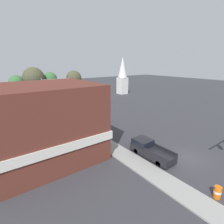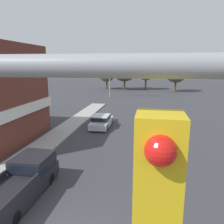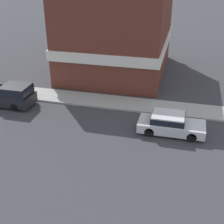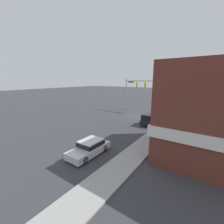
{
  "view_description": "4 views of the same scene",
  "coord_description": "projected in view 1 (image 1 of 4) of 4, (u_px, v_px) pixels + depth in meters",
  "views": [
    {
      "loc": [
        -17.96,
        -9.32,
        10.83
      ],
      "look_at": [
        -1.43,
        13.0,
        2.83
      ],
      "focal_mm": 28.0,
      "sensor_mm": 36.0,
      "label": 1
    },
    {
      "loc": [
        3.11,
        -6.41,
        6.8
      ],
      "look_at": [
        -0.02,
        11.18,
        2.9
      ],
      "focal_mm": 35.0,
      "sensor_mm": 36.0,
      "label": 2
    },
    {
      "loc": [
        16.76,
        16.86,
        11.23
      ],
      "look_at": [
        0.39,
        12.82,
        2.42
      ],
      "focal_mm": 50.0,
      "sensor_mm": 36.0,
      "label": 3
    },
    {
      "loc": [
        -11.49,
        25.99,
        7.14
      ],
      "look_at": [
        -1.13,
        11.14,
        3.16
      ],
      "focal_mm": 24.0,
      "sensor_mm": 36.0,
      "label": 4
    }
  ],
  "objects": [
    {
      "name": "pickup_truck_parked",
      "position": [
        149.0,
        149.0,
        20.71
      ],
      "size": [
        1.96,
        5.48,
        1.78
      ],
      "color": "black",
      "rests_on": "ground"
    },
    {
      "name": "sidewalk_curb",
      "position": [
        156.0,
        175.0,
        17.18
      ],
      "size": [
        2.4,
        60.0,
        0.14
      ],
      "color": "#9E9E99",
      "rests_on": "ground"
    },
    {
      "name": "backdrop_tree_left_far",
      "position": [
        17.0,
        83.0,
        55.56
      ],
      "size": [
        4.76,
        4.76,
        6.82
      ],
      "color": "#4C3823",
      "rests_on": "ground"
    },
    {
      "name": "backdrop_tree_center",
      "position": [
        50.0,
        79.0,
        61.84
      ],
      "size": [
        4.83,
        4.83,
        7.42
      ],
      "color": "#4C3823",
      "rests_on": "ground"
    },
    {
      "name": "church_steeple",
      "position": [
        122.0,
        75.0,
        59.9
      ],
      "size": [
        3.21,
        3.21,
        12.41
      ],
      "color": "white",
      "rests_on": "ground"
    },
    {
      "name": "ground_plane",
      "position": [
        188.0,
        158.0,
        20.46
      ],
      "size": [
        200.0,
        200.0,
        0.0
      ],
      "primitive_type": "plane",
      "color": "#38383D"
    },
    {
      "name": "backdrop_tree_left_mid",
      "position": [
        34.0,
        78.0,
        57.48
      ],
      "size": [
        6.93,
        6.93,
        9.21
      ],
      "color": "#4C3823",
      "rests_on": "ground"
    },
    {
      "name": "far_signal_assembly",
      "position": [
        52.0,
        84.0,
        47.38
      ],
      "size": [
        8.08,
        0.49,
        6.78
      ],
      "color": "gray",
      "rests_on": "ground"
    },
    {
      "name": "car_lead",
      "position": [
        98.0,
        120.0,
        31.62
      ],
      "size": [
        1.87,
        4.5,
        1.41
      ],
      "color": "black",
      "rests_on": "ground"
    },
    {
      "name": "backdrop_tree_right_mid",
      "position": [
        74.0,
        78.0,
        63.52
      ],
      "size": [
        5.54,
        5.54,
        7.86
      ],
      "color": "#4C3823",
      "rests_on": "ground"
    },
    {
      "name": "corner_brick_building",
      "position": [
        42.0,
        124.0,
        19.38
      ],
      "size": [
        12.16,
        9.85,
        8.55
      ],
      "color": "brown",
      "rests_on": "ground"
    },
    {
      "name": "construction_barrel",
      "position": [
        217.0,
        192.0,
        14.31
      ],
      "size": [
        0.59,
        0.59,
        1.06
      ],
      "color": "orange",
      "rests_on": "ground"
    }
  ]
}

